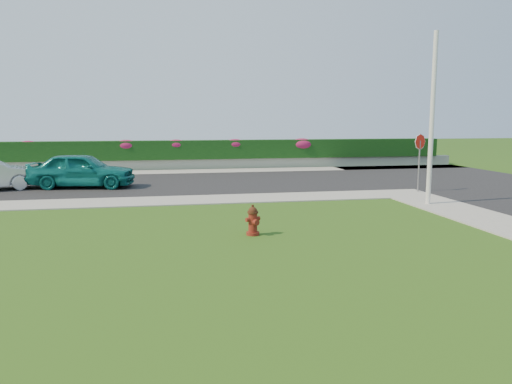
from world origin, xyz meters
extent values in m
plane|color=black|center=(0.00, 0.00, 0.00)|extent=(120.00, 120.00, 0.00)
cube|color=black|center=(-5.00, 14.00, 0.02)|extent=(26.00, 8.00, 0.04)
cube|color=gray|center=(-6.00, 9.00, 0.02)|extent=(24.00, 2.00, 0.04)
cube|color=gray|center=(7.00, 9.00, 0.02)|extent=(2.00, 2.00, 0.04)
cube|color=gray|center=(-1.00, 19.00, 0.02)|extent=(34.00, 2.00, 0.04)
cube|color=gray|center=(-1.00, 20.50, 0.30)|extent=(34.00, 0.40, 0.60)
cube|color=black|center=(-1.00, 20.60, 1.15)|extent=(32.00, 0.90, 1.10)
cylinder|color=#4A0F0B|center=(-0.13, 3.23, 0.04)|extent=(0.34, 0.34, 0.08)
cylinder|color=#4A0F0B|center=(-0.13, 3.23, 0.34)|extent=(0.23, 0.23, 0.51)
cylinder|color=#311B0D|center=(-0.13, 3.23, 0.59)|extent=(0.28, 0.28, 0.05)
sphere|color=#311B0D|center=(-0.13, 3.23, 0.62)|extent=(0.23, 0.23, 0.23)
cylinder|color=#311B0D|center=(-0.13, 3.23, 0.75)|extent=(0.07, 0.07, 0.07)
cylinder|color=#4A0F0B|center=(-0.27, 3.17, 0.42)|extent=(0.13, 0.14, 0.11)
cylinder|color=#4A0F0B|center=(0.00, 3.28, 0.42)|extent=(0.13, 0.14, 0.11)
cylinder|color=#4A0F0B|center=(-0.08, 3.09, 0.36)|extent=(0.18, 0.16, 0.15)
imported|color=#0D6561|center=(-5.72, 13.12, 0.79)|extent=(4.60, 2.38, 1.49)
cylinder|color=silver|center=(6.67, 6.56, 2.92)|extent=(0.16, 0.16, 5.85)
cylinder|color=slate|center=(7.79, 9.30, 1.05)|extent=(0.06, 0.06, 2.10)
cylinder|color=red|center=(7.79, 9.30, 2.05)|extent=(0.57, 0.28, 0.61)
cylinder|color=white|center=(7.79, 9.30, 2.05)|extent=(0.60, 0.28, 0.65)
ellipsoid|color=#A41C54|center=(-9.60, 20.50, 1.48)|extent=(1.09, 0.70, 0.55)
ellipsoid|color=#A41C54|center=(-4.32, 20.50, 1.44)|extent=(1.29, 0.83, 0.64)
ellipsoid|color=#A41C54|center=(-1.49, 20.50, 1.46)|extent=(1.22, 0.78, 0.61)
ellipsoid|color=#A41C54|center=(1.99, 20.50, 1.46)|extent=(1.23, 0.79, 0.61)
ellipsoid|color=#A41C54|center=(6.13, 20.50, 1.41)|extent=(1.47, 0.94, 0.73)
camera|label=1|loc=(-2.41, -9.07, 2.95)|focal=35.00mm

